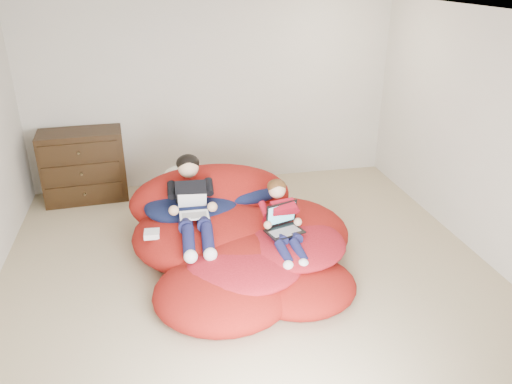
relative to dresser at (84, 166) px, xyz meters
name	(u,v)px	position (x,y,z in m)	size (l,w,h in m)	color
room_shell	(249,255)	(1.77, -2.22, -0.25)	(5.10, 5.10, 2.77)	tan
dresser	(84,166)	(0.00, 0.00, 0.00)	(1.07, 0.61, 0.94)	black
beanbag_pile	(237,237)	(1.70, -1.89, -0.22)	(2.36, 2.45, 0.89)	#A21712
cream_pillow	(183,178)	(1.23, -1.04, 0.15)	(0.49, 0.31, 0.31)	beige
older_boy	(192,200)	(1.26, -1.76, 0.20)	(0.35, 1.20, 0.69)	black
younger_boy	(282,218)	(2.11, -2.20, 0.12)	(0.31, 0.90, 0.59)	maroon
laptop_white	(193,208)	(1.26, -1.87, 0.15)	(0.29, 0.31, 0.20)	white
laptop_black	(283,223)	(2.11, -2.25, 0.09)	(0.40, 0.37, 0.26)	black
power_adapter	(152,234)	(0.83, -1.95, -0.05)	(0.15, 0.15, 0.06)	white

